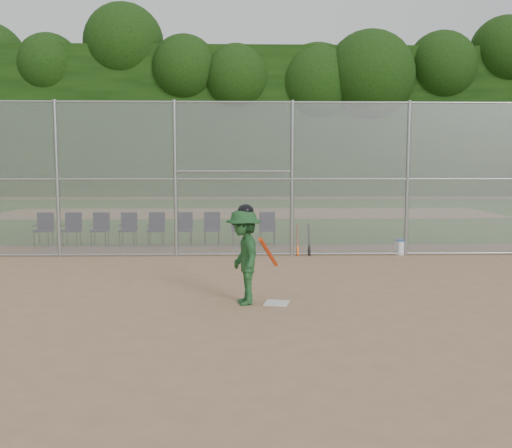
{
  "coord_description": "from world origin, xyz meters",
  "views": [
    {
      "loc": [
        -0.34,
        -9.68,
        2.38
      ],
      "look_at": [
        0.0,
        2.5,
        1.1
      ],
      "focal_mm": 40.0,
      "sensor_mm": 36.0,
      "label": 1
    }
  ],
  "objects_px": {
    "home_plate": "(277,303)",
    "chair_0": "(43,230)",
    "batter_at_plate": "(244,256)",
    "water_cooler": "(400,247)"
  },
  "relations": [
    {
      "from": "home_plate",
      "to": "batter_at_plate",
      "type": "xyz_separation_m",
      "value": [
        -0.57,
        -0.0,
        0.82
      ]
    },
    {
      "from": "home_plate",
      "to": "chair_0",
      "type": "distance_m",
      "value": 9.57
    },
    {
      "from": "home_plate",
      "to": "batter_at_plate",
      "type": "distance_m",
      "value": 1.0
    },
    {
      "from": "home_plate",
      "to": "water_cooler",
      "type": "relative_size",
      "value": 0.98
    },
    {
      "from": "batter_at_plate",
      "to": "chair_0",
      "type": "distance_m",
      "value": 9.2
    },
    {
      "from": "chair_0",
      "to": "home_plate",
      "type": "bearing_deg",
      "value": -48.13
    },
    {
      "from": "home_plate",
      "to": "water_cooler",
      "type": "distance_m",
      "value": 6.36
    },
    {
      "from": "batter_at_plate",
      "to": "water_cooler",
      "type": "height_order",
      "value": "batter_at_plate"
    },
    {
      "from": "home_plate",
      "to": "batter_at_plate",
      "type": "relative_size",
      "value": 0.23
    },
    {
      "from": "home_plate",
      "to": "water_cooler",
      "type": "bearing_deg",
      "value": 55.46
    }
  ]
}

